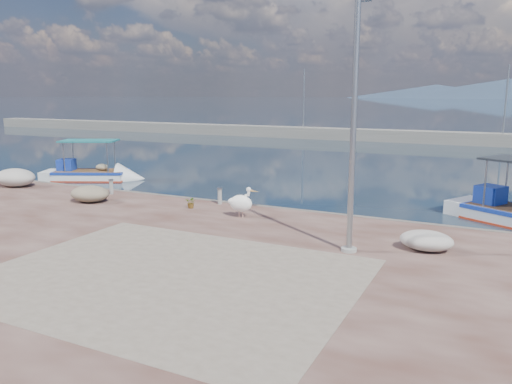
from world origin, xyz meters
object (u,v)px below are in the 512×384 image
at_px(pelican, 241,203).
at_px(bollard_near, 220,195).
at_px(lamp_post, 353,134).
at_px(boat_left, 90,176).

distance_m(pelican, bollard_near, 2.36).
bearing_deg(lamp_post, pelican, 155.12).
bearing_deg(bollard_near, pelican, -40.52).
xyz_separation_m(pelican, bollard_near, (-1.79, 1.53, -0.17)).
distance_m(lamp_post, bollard_near, 7.89).
relative_size(boat_left, bollard_near, 8.67).
xyz_separation_m(boat_left, bollard_near, (11.09, -4.21, 0.65)).
relative_size(pelican, lamp_post, 0.17).
bearing_deg(lamp_post, bollard_near, 150.15).
height_order(boat_left, lamp_post, lamp_post).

